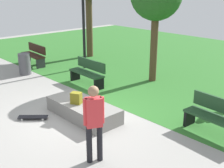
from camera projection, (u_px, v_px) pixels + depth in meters
ground_plane at (78, 115)px, 8.27m from camera, size 28.00×28.00×0.00m
grass_lawn at (215, 66)px, 13.15m from camera, size 26.60×12.80×0.01m
concrete_ledge at (83, 110)px, 8.12m from camera, size 2.25×0.97×0.41m
backpack_on_ledge at (76, 98)px, 7.96m from camera, size 0.34×0.31×0.32m
skater_performing_trick at (94, 119)px, 5.82m from camera, size 0.32×0.40×1.66m
skateboard_by_ledge at (33, 117)px, 8.00m from camera, size 0.68×0.73×0.08m
park_bench_near_lamppost at (217, 117)px, 7.05m from camera, size 1.63×0.59×0.91m
park_bench_by_oak at (34, 54)px, 13.35m from camera, size 1.62×0.55×0.91m
park_bench_far_left at (88, 72)px, 10.66m from camera, size 1.62×0.53×0.91m
lamp_post at (83, 11)px, 12.17m from camera, size 0.28×0.28×4.04m
trash_bin at (25, 64)px, 11.92m from camera, size 0.48×0.48×0.86m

